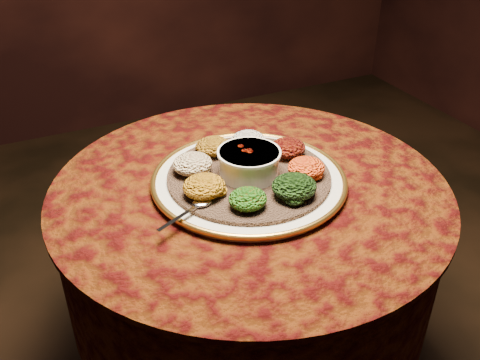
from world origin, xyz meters
name	(u,v)px	position (x,y,z in m)	size (l,w,h in m)	color
table	(249,243)	(0.00, 0.00, 0.55)	(0.96, 0.96, 0.73)	black
platter	(249,180)	(0.00, 0.00, 0.75)	(0.55, 0.55, 0.02)	beige
injera	(249,176)	(0.00, 0.00, 0.76)	(0.39, 0.39, 0.01)	brown
stew_bowl	(249,161)	(0.00, 0.00, 0.80)	(0.15, 0.15, 0.06)	silver
spoon	(198,205)	(-0.16, -0.07, 0.77)	(0.14, 0.08, 0.01)	silver
portion_ayib	(248,140)	(0.06, 0.13, 0.78)	(0.09, 0.08, 0.04)	white
portion_kitfo	(288,148)	(0.13, 0.04, 0.78)	(0.09, 0.09, 0.04)	black
portion_tikil	(306,168)	(0.12, -0.06, 0.78)	(0.09, 0.08, 0.04)	#C77D10
portion_gomen	(294,187)	(0.05, -0.12, 0.79)	(0.10, 0.10, 0.05)	black
portion_mixveg	(248,199)	(-0.06, -0.12, 0.78)	(0.08, 0.08, 0.04)	#A5250A
portion_kik	(204,186)	(-0.13, -0.03, 0.79)	(0.10, 0.09, 0.05)	#B96D10
portion_timatim	(192,164)	(-0.12, 0.07, 0.79)	(0.10, 0.09, 0.05)	maroon
portion_shiro	(213,146)	(-0.04, 0.13, 0.78)	(0.09, 0.08, 0.04)	#8A5F10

